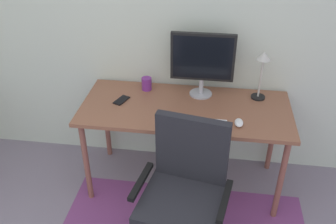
{
  "coord_description": "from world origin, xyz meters",
  "views": [
    {
      "loc": [
        0.52,
        -0.61,
        2.23
      ],
      "look_at": [
        0.23,
        1.53,
        0.86
      ],
      "focal_mm": 39.67,
      "sensor_mm": 36.0,
      "label": 1
    }
  ],
  "objects_px": {
    "coffee_cup": "(147,84)",
    "office_chair": "(183,206)",
    "cell_phone": "(122,100)",
    "computer_mouse": "(239,123)",
    "keyboard": "(196,124)",
    "monitor": "(203,60)",
    "desk": "(185,114)",
    "desk_lamp": "(263,66)"
  },
  "relations": [
    {
      "from": "coffee_cup",
      "to": "office_chair",
      "type": "xyz_separation_m",
      "value": [
        0.4,
        -0.9,
        -0.41
      ]
    },
    {
      "from": "cell_phone",
      "to": "computer_mouse",
      "type": "bearing_deg",
      "value": 8.12
    },
    {
      "from": "keyboard",
      "to": "computer_mouse",
      "type": "height_order",
      "value": "computer_mouse"
    },
    {
      "from": "computer_mouse",
      "to": "office_chair",
      "type": "height_order",
      "value": "office_chair"
    },
    {
      "from": "office_chair",
      "to": "keyboard",
      "type": "bearing_deg",
      "value": 95.71
    },
    {
      "from": "monitor",
      "to": "computer_mouse",
      "type": "height_order",
      "value": "monitor"
    },
    {
      "from": "monitor",
      "to": "coffee_cup",
      "type": "xyz_separation_m",
      "value": [
        -0.44,
        0.02,
        -0.25
      ]
    },
    {
      "from": "cell_phone",
      "to": "office_chair",
      "type": "height_order",
      "value": "office_chair"
    },
    {
      "from": "keyboard",
      "to": "desk",
      "type": "bearing_deg",
      "value": 112.48
    },
    {
      "from": "keyboard",
      "to": "cell_phone",
      "type": "distance_m",
      "value": 0.65
    },
    {
      "from": "keyboard",
      "to": "desk_lamp",
      "type": "distance_m",
      "value": 0.69
    },
    {
      "from": "coffee_cup",
      "to": "office_chair",
      "type": "distance_m",
      "value": 1.07
    },
    {
      "from": "keyboard",
      "to": "cell_phone",
      "type": "xyz_separation_m",
      "value": [
        -0.6,
        0.25,
        -0.0
      ]
    },
    {
      "from": "coffee_cup",
      "to": "keyboard",
      "type": "bearing_deg",
      "value": -46.48
    },
    {
      "from": "monitor",
      "to": "computer_mouse",
      "type": "bearing_deg",
      "value": -53.54
    },
    {
      "from": "monitor",
      "to": "office_chair",
      "type": "height_order",
      "value": "monitor"
    },
    {
      "from": "monitor",
      "to": "coffee_cup",
      "type": "distance_m",
      "value": 0.51
    },
    {
      "from": "monitor",
      "to": "cell_phone",
      "type": "distance_m",
      "value": 0.7
    },
    {
      "from": "keyboard",
      "to": "coffee_cup",
      "type": "relative_size",
      "value": 4.16
    },
    {
      "from": "desk",
      "to": "monitor",
      "type": "distance_m",
      "value": 0.44
    },
    {
      "from": "computer_mouse",
      "to": "monitor",
      "type": "bearing_deg",
      "value": 126.46
    },
    {
      "from": "monitor",
      "to": "desk_lamp",
      "type": "distance_m",
      "value": 0.45
    },
    {
      "from": "desk",
      "to": "coffee_cup",
      "type": "bearing_deg",
      "value": 146.32
    },
    {
      "from": "desk",
      "to": "cell_phone",
      "type": "distance_m",
      "value": 0.51
    },
    {
      "from": "desk",
      "to": "office_chair",
      "type": "relative_size",
      "value": 1.59
    },
    {
      "from": "cell_phone",
      "to": "desk_lamp",
      "type": "xyz_separation_m",
      "value": [
        1.05,
        0.19,
        0.27
      ]
    },
    {
      "from": "desk_lamp",
      "to": "keyboard",
      "type": "bearing_deg",
      "value": -135.65
    },
    {
      "from": "keyboard",
      "to": "computer_mouse",
      "type": "xyz_separation_m",
      "value": [
        0.3,
        0.04,
        0.01
      ]
    },
    {
      "from": "cell_phone",
      "to": "desk",
      "type": "bearing_deg",
      "value": 19.16
    },
    {
      "from": "desk",
      "to": "coffee_cup",
      "type": "xyz_separation_m",
      "value": [
        -0.34,
        0.23,
        0.12
      ]
    },
    {
      "from": "cell_phone",
      "to": "desk_lamp",
      "type": "height_order",
      "value": "desk_lamp"
    },
    {
      "from": "desk",
      "to": "cell_phone",
      "type": "relative_size",
      "value": 11.35
    },
    {
      "from": "keyboard",
      "to": "office_chair",
      "type": "distance_m",
      "value": 0.57
    },
    {
      "from": "desk",
      "to": "office_chair",
      "type": "distance_m",
      "value": 0.73
    },
    {
      "from": "cell_phone",
      "to": "office_chair",
      "type": "distance_m",
      "value": 0.96
    },
    {
      "from": "coffee_cup",
      "to": "desk_lamp",
      "type": "relative_size",
      "value": 0.27
    },
    {
      "from": "desk",
      "to": "keyboard",
      "type": "xyz_separation_m",
      "value": [
        0.1,
        -0.23,
        0.08
      ]
    },
    {
      "from": "computer_mouse",
      "to": "cell_phone",
      "type": "relative_size",
      "value": 0.74
    },
    {
      "from": "desk_lamp",
      "to": "office_chair",
      "type": "xyz_separation_m",
      "value": [
        -0.49,
        -0.88,
        -0.63
      ]
    },
    {
      "from": "computer_mouse",
      "to": "office_chair",
      "type": "bearing_deg",
      "value": -124.62
    },
    {
      "from": "keyboard",
      "to": "coffee_cup",
      "type": "height_order",
      "value": "coffee_cup"
    },
    {
      "from": "keyboard",
      "to": "desk_lamp",
      "type": "bearing_deg",
      "value": 44.35
    }
  ]
}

